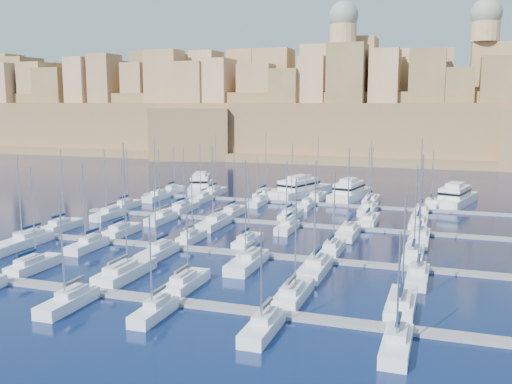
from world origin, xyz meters
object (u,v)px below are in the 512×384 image
(sailboat_2, at_px, (125,272))
(motor_yacht_b, at_px, (300,189))
(sailboat_4, at_px, (294,293))
(motor_yacht_c, at_px, (350,192))
(motor_yacht_a, at_px, (201,185))
(motor_yacht_d, at_px, (455,197))

(sailboat_2, xyz_separation_m, motor_yacht_b, (5.08, 70.68, 0.94))
(sailboat_2, xyz_separation_m, sailboat_4, (22.74, -0.83, -0.04))
(sailboat_2, height_order, sailboat_4, sailboat_2)
(motor_yacht_c, bearing_deg, motor_yacht_b, 174.17)
(sailboat_4, bearing_deg, motor_yacht_a, 121.71)
(sailboat_2, height_order, motor_yacht_b, sailboat_2)
(motor_yacht_d, bearing_deg, motor_yacht_b, 178.58)
(motor_yacht_b, distance_m, motor_yacht_d, 35.49)
(sailboat_2, relative_size, sailboat_4, 1.22)
(motor_yacht_d, bearing_deg, motor_yacht_c, -179.09)
(sailboat_4, bearing_deg, motor_yacht_c, 94.44)
(sailboat_4, xyz_separation_m, motor_yacht_b, (-17.66, 71.51, 0.98))
(motor_yacht_d, bearing_deg, sailboat_4, -104.16)
(sailboat_4, xyz_separation_m, motor_yacht_c, (-5.45, 70.26, 0.98))
(sailboat_4, bearing_deg, sailboat_2, 177.91)
(motor_yacht_b, bearing_deg, motor_yacht_c, -5.83)
(motor_yacht_a, relative_size, motor_yacht_c, 0.97)
(sailboat_2, relative_size, motor_yacht_a, 1.03)
(motor_yacht_b, bearing_deg, sailboat_2, -94.11)
(motor_yacht_d, bearing_deg, sailboat_2, -120.16)
(sailboat_4, height_order, motor_yacht_d, sailboat_4)
(motor_yacht_b, height_order, motor_yacht_c, same)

